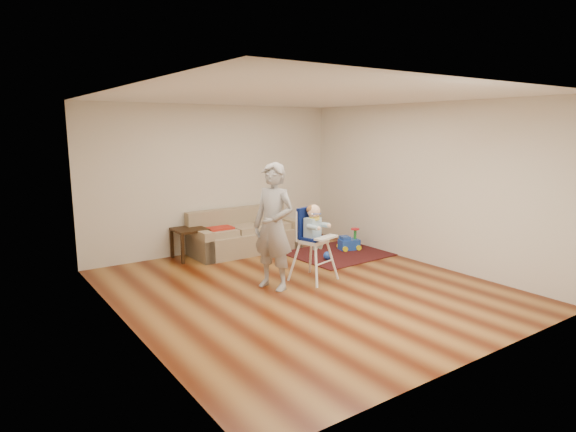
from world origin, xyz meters
TOP-DOWN VIEW (x-y plane):
  - ground at (0.00, 0.00)m, footprint 5.50×5.50m
  - room_envelope at (0.00, 0.53)m, footprint 5.04×5.52m
  - sofa at (0.36, 2.30)m, footprint 2.05×0.84m
  - side_table at (-0.69, 2.44)m, footprint 0.54×0.54m
  - area_rug at (1.79, 1.18)m, footprint 1.99×1.53m
  - ride_on_toy at (2.02, 1.27)m, footprint 0.43×0.35m
  - toy_ball at (1.22, 0.94)m, footprint 0.15×0.15m
  - high_chair at (0.34, 0.22)m, footprint 0.67×0.67m
  - adult at (-0.35, 0.25)m, footprint 0.63×0.77m

SIDE VIEW (x-z plane):
  - ground at x=0.00m, z-range 0.00..0.00m
  - area_rug at x=1.79m, z-range 0.00..0.02m
  - toy_ball at x=1.22m, z-range 0.02..0.16m
  - ride_on_toy at x=2.02m, z-range 0.02..0.42m
  - side_table at x=-0.69m, z-range 0.00..0.54m
  - sofa at x=0.36m, z-range 0.00..0.79m
  - high_chair at x=0.34m, z-range -0.02..1.15m
  - adult at x=-0.35m, z-range 0.00..1.81m
  - room_envelope at x=0.00m, z-range 0.52..3.24m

